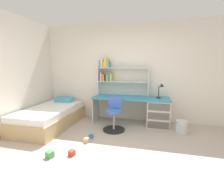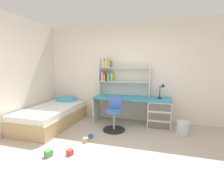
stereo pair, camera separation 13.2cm
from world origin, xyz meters
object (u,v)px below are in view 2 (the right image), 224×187
object	(u,v)px
desk	(152,110)
toy_block_blue_0	(91,136)
bookshelf_hutch	(115,74)
swivel_chair	(114,117)
toy_block_natural_2	(86,140)
toy_block_red_3	(70,152)
toy_block_green_1	(48,153)
bed_platform	(52,116)
waste_bin	(183,128)
desk_lamp	(163,89)

from	to	relation	value
desk	toy_block_blue_0	distance (m)	1.68
bookshelf_hutch	desk	bearing A→B (deg)	-10.69
swivel_chair	toy_block_natural_2	world-z (taller)	swivel_chair
toy_block_red_3	toy_block_green_1	bearing A→B (deg)	-156.47
desk	toy_block_blue_0	bearing A→B (deg)	-136.69
bed_platform	toy_block_natural_2	distance (m)	1.43
desk	toy_block_blue_0	world-z (taller)	desk
toy_block_natural_2	toy_block_red_3	world-z (taller)	toy_block_red_3
bookshelf_hutch	bed_platform	distance (m)	1.98
bookshelf_hutch	toy_block_green_1	distance (m)	2.57
bookshelf_hutch	toy_block_red_3	bearing A→B (deg)	-97.59
desk	waste_bin	size ratio (longest dim) A/B	6.62
desk_lamp	toy_block_blue_0	xyz separation A→B (m)	(-1.44, -1.15, -0.92)
swivel_chair	toy_block_blue_0	distance (m)	0.73
bookshelf_hutch	waste_bin	bearing A→B (deg)	-19.18
desk_lamp	swivel_chair	size ratio (longest dim) A/B	0.49
desk	waste_bin	bearing A→B (deg)	-29.91
desk	desk_lamp	xyz separation A→B (m)	(0.24, 0.03, 0.57)
bed_platform	toy_block_green_1	bearing A→B (deg)	-57.26
waste_bin	toy_block_red_3	size ratio (longest dim) A/B	3.17
waste_bin	toy_block_green_1	distance (m)	2.80
desk_lamp	toy_block_green_1	size ratio (longest dim) A/B	3.50
bookshelf_hutch	swivel_chair	size ratio (longest dim) A/B	1.76
waste_bin	toy_block_red_3	distance (m)	2.45
desk	toy_block_blue_0	xyz separation A→B (m)	(-1.20, -1.13, -0.35)
swivel_chair	toy_block_green_1	xyz separation A→B (m)	(-0.77, -1.44, -0.25)
bookshelf_hutch	toy_block_green_1	bearing A→B (deg)	-105.38
swivel_chair	toy_block_natural_2	bearing A→B (deg)	-116.15
bookshelf_hutch	waste_bin	xyz separation A→B (m)	(1.70, -0.59, -1.13)
desk_lamp	toy_block_blue_0	distance (m)	2.06
desk	toy_block_natural_2	bearing A→B (deg)	-132.31
toy_block_natural_2	desk_lamp	bearing A→B (deg)	43.07
waste_bin	toy_block_natural_2	bearing A→B (deg)	-154.04
swivel_chair	toy_block_natural_2	size ratio (longest dim) A/B	8.66
waste_bin	desk_lamp	bearing A→B (deg)	136.96
swivel_chair	waste_bin	world-z (taller)	swivel_chair
bookshelf_hutch	bed_platform	size ratio (longest dim) A/B	0.71
toy_block_blue_0	toy_block_green_1	distance (m)	0.96
bed_platform	toy_block_green_1	size ratio (longest dim) A/B	17.83
waste_bin	toy_block_natural_2	xyz separation A→B (m)	(-1.91, -0.93, -0.10)
toy_block_green_1	toy_block_red_3	world-z (taller)	toy_block_green_1
bookshelf_hutch	toy_block_blue_0	distance (m)	1.82
toy_block_blue_0	toy_block_natural_2	bearing A→B (deg)	-95.28
desk_lamp	swivel_chair	xyz separation A→B (m)	(-1.07, -0.58, -0.65)
swivel_chair	desk_lamp	bearing A→B (deg)	28.35
desk_lamp	waste_bin	xyz separation A→B (m)	(0.46, -0.43, -0.81)
desk_lamp	toy_block_red_3	distance (m)	2.58
waste_bin	toy_block_green_1	size ratio (longest dim) A/B	2.71
waste_bin	toy_block_red_3	world-z (taller)	waste_bin
desk_lamp	toy_block_green_1	distance (m)	2.88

